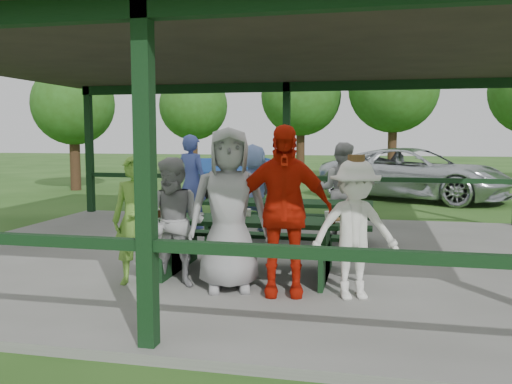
% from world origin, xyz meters
% --- Properties ---
extents(ground, '(90.00, 90.00, 0.00)m').
position_xyz_m(ground, '(0.00, 0.00, 0.00)').
color(ground, '#254B17').
rests_on(ground, ground).
extents(concrete_slab, '(10.00, 8.00, 0.10)m').
position_xyz_m(concrete_slab, '(0.00, 0.00, 0.05)').
color(concrete_slab, slate).
rests_on(concrete_slab, ground).
extents(pavilion_structure, '(10.60, 8.60, 3.24)m').
position_xyz_m(pavilion_structure, '(0.00, 0.00, 3.17)').
color(pavilion_structure, black).
rests_on(pavilion_structure, concrete_slab).
extents(picnic_table_near, '(2.37, 1.39, 0.75)m').
position_xyz_m(picnic_table_near, '(0.32, -1.20, 0.57)').
color(picnic_table_near, black).
rests_on(picnic_table_near, concrete_slab).
extents(picnic_table_far, '(2.79, 1.39, 0.75)m').
position_xyz_m(picnic_table_far, '(0.51, 0.80, 0.58)').
color(picnic_table_far, black).
rests_on(picnic_table_far, concrete_slab).
extents(table_setting, '(2.53, 0.45, 0.10)m').
position_xyz_m(table_setting, '(0.40, -1.15, 0.88)').
color(table_setting, white).
rests_on(table_setting, picnic_table_near).
extents(contestant_green, '(0.64, 0.47, 1.60)m').
position_xyz_m(contestant_green, '(-0.95, -1.97, 0.90)').
color(contestant_green, '#649B34').
rests_on(contestant_green, concrete_slab).
extents(contestant_grey_left, '(0.78, 0.62, 1.58)m').
position_xyz_m(contestant_grey_left, '(-0.44, -1.96, 0.89)').
color(contestant_grey_left, gray).
rests_on(contestant_grey_left, concrete_slab).
extents(contestant_grey_mid, '(1.09, 0.86, 1.94)m').
position_xyz_m(contestant_grey_mid, '(0.23, -1.96, 1.07)').
color(contestant_grey_mid, gray).
rests_on(contestant_grey_mid, concrete_slab).
extents(contestant_red, '(1.22, 0.66, 1.97)m').
position_xyz_m(contestant_red, '(0.89, -2.01, 1.08)').
color(contestant_red, red).
rests_on(contestant_red, concrete_slab).
extents(contestant_white_fedora, '(1.15, 0.88, 1.63)m').
position_xyz_m(contestant_white_fedora, '(1.71, -1.99, 0.89)').
color(contestant_white_fedora, white).
rests_on(contestant_white_fedora, concrete_slab).
extents(spectator_lblue, '(1.63, 0.78, 1.69)m').
position_xyz_m(spectator_lblue, '(-0.27, 1.71, 0.94)').
color(spectator_lblue, '#9AB7EF').
rests_on(spectator_lblue, concrete_slab).
extents(spectator_blue, '(0.78, 0.63, 1.86)m').
position_xyz_m(spectator_blue, '(-1.62, 2.08, 1.03)').
color(spectator_blue, '#394995').
rests_on(spectator_blue, concrete_slab).
extents(spectator_grey, '(0.94, 0.79, 1.72)m').
position_xyz_m(spectator_grey, '(1.34, 1.74, 0.96)').
color(spectator_grey, gray).
rests_on(spectator_grey, concrete_slab).
extents(pickup_truck, '(6.19, 4.72, 1.56)m').
position_xyz_m(pickup_truck, '(3.14, 8.88, 0.78)').
color(pickup_truck, silver).
rests_on(pickup_truck, ground).
extents(farm_trailer, '(3.66, 2.31, 1.28)m').
position_xyz_m(farm_trailer, '(-2.66, 8.68, 0.63)').
color(farm_trailer, navy).
rests_on(farm_trailer, ground).
extents(tree_far_left, '(3.08, 3.08, 4.81)m').
position_xyz_m(tree_far_left, '(-6.12, 15.39, 3.25)').
color(tree_far_left, '#332314').
rests_on(tree_far_left, ground).
extents(tree_left, '(3.41, 3.41, 5.32)m').
position_xyz_m(tree_left, '(-1.21, 15.16, 3.60)').
color(tree_left, '#332314').
rests_on(tree_left, ground).
extents(tree_mid, '(3.63, 3.63, 5.67)m').
position_xyz_m(tree_mid, '(2.62, 14.74, 3.84)').
color(tree_mid, '#332314').
rests_on(tree_mid, ground).
extents(tree_edge_left, '(2.86, 2.86, 4.47)m').
position_xyz_m(tree_edge_left, '(-8.45, 9.26, 3.01)').
color(tree_edge_left, '#332314').
rests_on(tree_edge_left, ground).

